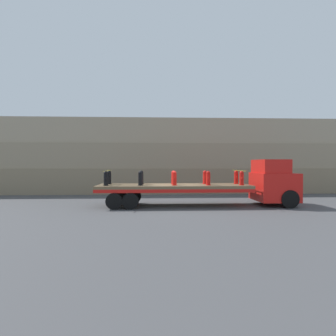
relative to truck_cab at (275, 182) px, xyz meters
name	(u,v)px	position (x,y,z in m)	size (l,w,h in m)	color
ground_plane	(174,206)	(-6.44, 0.00, -1.45)	(120.00, 120.00, 0.00)	#474749
rock_cliff	(168,156)	(-6.44, 7.72, 1.88)	(60.00, 3.30, 6.65)	#84755B
truck_cab	(275,182)	(0.00, 0.00, 0.00)	(2.38, 2.65, 2.90)	red
flatbed_trailer	(164,189)	(-7.05, 0.00, -0.37)	(9.43, 2.58, 1.33)	brown
fire_hydrant_black_near_0	(106,179)	(-10.56, -0.54, 0.30)	(0.32, 0.48, 0.87)	black
fire_hydrant_black_far_0	(109,178)	(-10.56, 0.54, 0.30)	(0.32, 0.48, 0.87)	black
fire_hydrant_black_near_1	(140,178)	(-8.50, -0.54, 0.30)	(0.32, 0.48, 0.87)	black
fire_hydrant_black_far_1	(141,178)	(-8.50, 0.54, 0.30)	(0.32, 0.48, 0.87)	black
fire_hydrant_red_near_2	(174,178)	(-6.44, -0.54, 0.30)	(0.32, 0.48, 0.87)	red
fire_hydrant_red_far_2	(173,177)	(-6.44, 0.54, 0.30)	(0.32, 0.48, 0.87)	red
fire_hydrant_red_near_3	(208,178)	(-4.38, -0.54, 0.30)	(0.32, 0.48, 0.87)	red
fire_hydrant_red_far_3	(205,177)	(-4.38, 0.54, 0.30)	(0.32, 0.48, 0.87)	red
fire_hydrant_red_near_4	(242,178)	(-2.32, -0.54, 0.30)	(0.32, 0.48, 0.87)	red
fire_hydrant_red_far_4	(236,177)	(-2.32, 0.54, 0.30)	(0.32, 0.48, 0.87)	red
cargo_strap_rear	(108,171)	(-10.56, 0.00, 0.76)	(0.05, 2.68, 0.01)	yellow
cargo_strap_middle	(239,171)	(-2.32, 0.00, 0.76)	(0.05, 2.68, 0.01)	yellow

